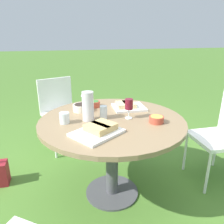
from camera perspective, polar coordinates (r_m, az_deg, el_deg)
ground_plane at (r=2.20m, az=0.00°, el=-20.21°), size 40.00×40.00×0.00m
dining_table at (r=1.86m, az=0.00°, el=-5.07°), size 1.20×1.20×0.75m
chair_near_left at (r=2.86m, az=-13.48°, el=1.06°), size 0.56×0.55×0.89m
chair_far_back at (r=2.38m, az=27.28°, el=-4.46°), size 0.44×0.46×0.89m
water_pitcher at (r=1.75m, az=-6.30°, el=1.52°), size 0.10×0.09×0.24m
wine_glass at (r=1.79m, az=4.45°, el=1.85°), size 0.07×0.07×0.17m
platter_bread_main at (r=2.06m, az=4.06°, el=1.56°), size 0.31×0.27×0.06m
platter_charcuterie at (r=1.55m, az=-3.47°, el=-4.67°), size 0.42×0.40×0.06m
bowl_fries at (r=1.76m, az=11.53°, el=-1.83°), size 0.12×0.12×0.05m
bowl_salad at (r=2.11m, az=-4.78°, el=2.20°), size 0.12×0.12×0.06m
bowl_olives at (r=2.00m, az=-8.00°, el=1.23°), size 0.15×0.15×0.06m
cup_water_near at (r=1.75m, az=-12.32°, el=-1.53°), size 0.08×0.08×0.09m
cup_water_far at (r=1.80m, az=-2.22°, el=-0.11°), size 0.06×0.06×0.11m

